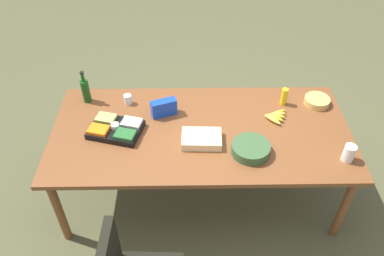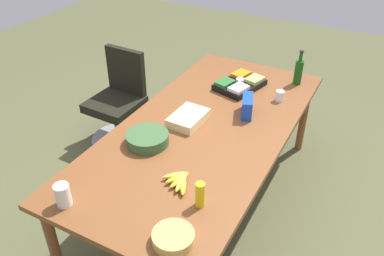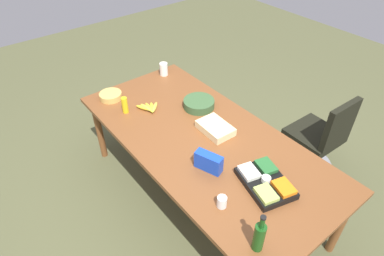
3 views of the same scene
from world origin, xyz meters
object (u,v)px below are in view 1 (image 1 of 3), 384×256
Objects in this scene: chip_bag_blue at (164,108)px; banana_bunch at (275,116)px; mayo_jar at (349,153)px; paper_cup at (128,99)px; sheet_cake at (202,139)px; veggie_tray at (116,129)px; wine_bottle at (86,90)px; conference_table at (201,136)px; chip_bowl at (317,101)px; salad_bowl at (251,149)px; mustard_bottle at (284,97)px.

banana_bunch is at bearing -3.88° from chip_bag_blue.
mayo_jar reaches higher than paper_cup.
veggie_tray is at bearing 169.52° from sheet_cake.
conference_table is at bearing -22.01° from wine_bottle.
chip_bag_blue reaches higher than paper_cup.
banana_bunch is at bearing -154.24° from chip_bowl.
salad_bowl is 0.85m from chip_bag_blue.
sheet_cake is at bearing -89.68° from conference_table.
conference_table is 7.84× the size of sheet_cake.
mayo_jar is 0.88× the size of mustard_bottle.
conference_table is at bearing 0.98° from veggie_tray.
mustard_bottle is (0.11, 0.20, 0.06)m from banana_bunch.
wine_bottle is (-1.67, 0.27, 0.10)m from banana_bunch.
sheet_cake is 0.66× the size of veggie_tray.
salad_bowl is (-0.74, 0.09, -0.03)m from mayo_jar.
wine_bottle is at bearing 178.05° from chip_bowl.
mayo_jar is 1.54m from chip_bag_blue.
veggie_tray reaches higher than chip_bowl.
conference_table is 0.17m from sheet_cake.
wine_bottle reaches higher than conference_table.
veggie_tray reaches higher than conference_table.
chip_bag_blue is at bearing 146.56° from conference_table.
paper_cup is at bearing 154.03° from chip_bag_blue.
banana_bunch is 0.49m from salad_bowl.
chip_bag_blue is 0.37m from paper_cup.
mayo_jar is 0.64× the size of chip_bowl.
salad_bowl is at bearing -34.82° from conference_table.
chip_bag_blue is at bearing -25.97° from paper_cup.
conference_table is 11.11× the size of chip_bowl.
salad_bowl is at bearing -25.80° from wine_bottle.
salad_bowl is at bearing 173.05° from mayo_jar.
banana_bunch is 1.37m from veggie_tray.
mustard_bottle reaches higher than chip_bowl.
salad_bowl reaches higher than conference_table.
chip_bowl is 0.72× the size of wine_bottle.
chip_bowl is (0.68, 0.61, -0.01)m from salad_bowl.
paper_cup is at bearing 170.06° from banana_bunch.
mayo_jar is 0.30× the size of veggie_tray.
paper_cup is (-1.30, 0.23, 0.02)m from banana_bunch.
chip_bowl is (-0.06, 0.70, -0.04)m from mayo_jar.
conference_table is at bearing -162.09° from chip_bowl.
paper_cup is at bearing -6.51° from wine_bottle.
sheet_cake reaches higher than conference_table.
mayo_jar reaches higher than chip_bowl.
mayo_jar is 0.70m from chip_bowl.
paper_cup is (-1.71, 0.03, 0.01)m from chip_bowl.
chip_bag_blue is at bearing -16.14° from wine_bottle.
sheet_cake is 1.05× the size of salad_bowl.
chip_bag_blue is (-1.38, -0.13, 0.04)m from chip_bowl.
chip_bowl is (0.41, 0.20, 0.01)m from banana_bunch.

